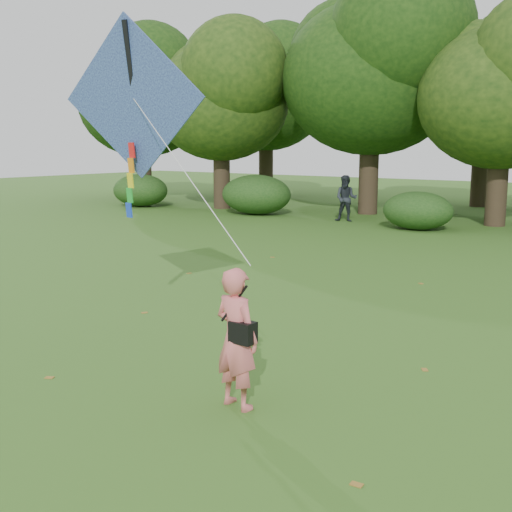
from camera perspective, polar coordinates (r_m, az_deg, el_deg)
The scene contains 6 objects.
ground at distance 8.37m, azimuth -5.97°, elevation -12.40°, with size 100.00×100.00×0.00m, color #265114.
man_kite_flyer at distance 7.78m, azimuth -1.74°, elevation -7.32°, with size 0.63×0.42×1.74m, color #E36B6B.
bystander_left at distance 26.72m, azimuth 8.01°, elevation 5.08°, with size 0.93×0.72×1.91m, color #23282F.
crossbody_bag at distance 7.65m, azimuth -1.20°, elevation -6.71°, with size 0.43×0.20×0.70m.
flying_kite at distance 11.28m, azimuth -10.84°, elevation 13.41°, with size 5.23×2.26×3.50m.
fallen_leaves at distance 11.82m, azimuth 8.51°, elevation -5.73°, with size 9.35×10.36×0.01m.
Camera 1 is at (5.24, -5.70, 3.18)m, focal length 45.00 mm.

